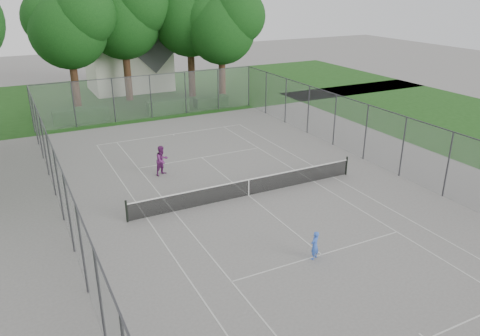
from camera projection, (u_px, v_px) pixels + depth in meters
name	position (u px, v px, depth m)	size (l,w,h in m)	color
ground	(249.00, 196.00, 24.46)	(120.00, 120.00, 0.00)	slate
grass_far	(125.00, 96.00, 45.99)	(60.00, 20.00, 0.00)	#194413
court_markings	(249.00, 195.00, 24.45)	(11.03, 23.83, 0.01)	silver
tennis_net	(249.00, 187.00, 24.27)	(12.87, 0.10, 1.10)	black
perimeter_fence	(249.00, 163.00, 23.79)	(18.08, 34.08, 3.52)	#38383D
tree_far_left	(69.00, 24.00, 38.35)	(7.31, 6.68, 10.51)	#3B2215
tree_far_midleft	(124.00, 14.00, 41.41)	(7.90, 7.21, 11.35)	#3B2215
tree_far_midright	(191.00, 12.00, 42.93)	(7.90, 7.21, 11.36)	#3B2215
tree_far_right	(223.00, 24.00, 41.68)	(6.97, 6.36, 10.01)	#3B2215
hedge_left	(81.00, 115.00, 37.31)	(4.28, 1.28, 1.07)	#184416
hedge_mid	(168.00, 106.00, 39.78)	(3.58, 1.02, 1.12)	#184416
hedge_right	(211.00, 101.00, 41.83)	(3.01, 1.10, 0.90)	#184416
house	(128.00, 51.00, 47.28)	(7.75, 6.01, 9.65)	silver
girl_player	(315.00, 245.00, 18.67)	(0.45, 0.29, 1.22)	blue
woman_player	(162.00, 160.00, 26.82)	(0.85, 0.66, 1.75)	#682265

